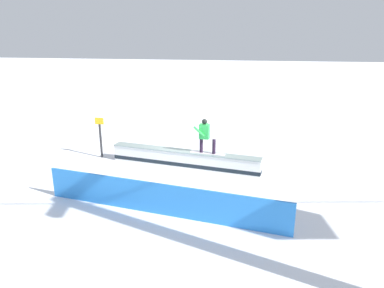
{
  "coord_description": "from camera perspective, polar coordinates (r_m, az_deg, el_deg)",
  "views": [
    {
      "loc": [
        -2.58,
        13.95,
        5.54
      ],
      "look_at": [
        -0.5,
        1.09,
        1.4
      ],
      "focal_mm": 33.15,
      "sensor_mm": 36.0,
      "label": 1
    }
  ],
  "objects": [
    {
      "name": "snowboarder",
      "position": [
        14.47,
        2.13,
        1.48
      ],
      "size": [
        1.5,
        0.5,
        1.45
      ],
      "color": "silver",
      "rests_on": "grind_box"
    },
    {
      "name": "grind_box",
      "position": [
        15.11,
        -1.22,
        -2.54
      ],
      "size": [
        6.53,
        1.63,
        0.74
      ],
      "color": "white",
      "rests_on": "ground_plane"
    },
    {
      "name": "ground_plane",
      "position": [
        15.23,
        -1.21,
        -3.73
      ],
      "size": [
        120.0,
        120.0,
        0.0
      ],
      "primitive_type": "plane",
      "color": "white"
    },
    {
      "name": "trail_marker",
      "position": [
        16.61,
        -14.51,
        1.2
      ],
      "size": [
        0.4,
        0.1,
        1.88
      ],
      "color": "#262628",
      "rests_on": "ground_plane"
    },
    {
      "name": "safety_fence",
      "position": [
        11.28,
        -5.07,
        -8.82
      ],
      "size": [
        8.05,
        1.45,
        1.06
      ],
      "primitive_type": "cube",
      "rotation": [
        0.0,
        0.0,
        -0.17
      ],
      "color": "#2C82E3",
      "rests_on": "ground_plane"
    }
  ]
}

